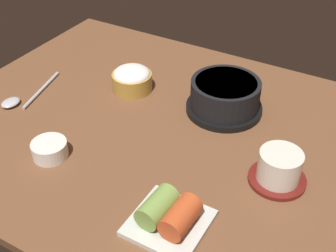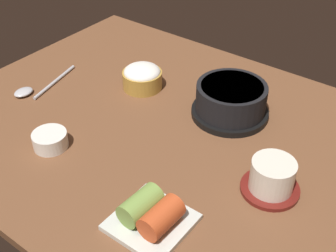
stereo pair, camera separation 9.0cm
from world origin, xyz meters
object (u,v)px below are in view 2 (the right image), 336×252
object	(u,v)px
stone_pot	(231,100)
tea_cup_with_saucer	(272,178)
side_bowl_near	(50,140)
spoon	(34,89)
rice_bowl	(142,77)
kimchi_plate	(151,215)

from	to	relation	value
stone_pot	tea_cup_with_saucer	world-z (taller)	stone_pot
side_bowl_near	spoon	world-z (taller)	side_bowl_near
rice_bowl	tea_cup_with_saucer	distance (cm)	42.58
side_bowl_near	spoon	bearing A→B (deg)	149.08
rice_bowl	side_bowl_near	bearing A→B (deg)	-90.83
stone_pot	tea_cup_with_saucer	bearing A→B (deg)	-41.74
stone_pot	tea_cup_with_saucer	xyz separation A→B (cm)	(17.77, -15.85, -0.71)
rice_bowl	kimchi_plate	distance (cm)	42.86
stone_pot	kimchi_plate	world-z (taller)	stone_pot
tea_cup_with_saucer	stone_pot	bearing A→B (deg)	138.26
kimchi_plate	spoon	world-z (taller)	kimchi_plate
kimchi_plate	spoon	bearing A→B (deg)	162.54
stone_pot	spoon	bearing A→B (deg)	-155.17
rice_bowl	side_bowl_near	size ratio (longest dim) A/B	1.36
rice_bowl	spoon	distance (cm)	26.09
stone_pot	spoon	distance (cm)	46.94
rice_bowl	side_bowl_near	world-z (taller)	rice_bowl
side_bowl_near	rice_bowl	bearing A→B (deg)	89.17
stone_pot	spoon	xyz separation A→B (cm)	(-42.50, -19.66, -3.23)
stone_pot	side_bowl_near	distance (cm)	38.95
tea_cup_with_saucer	spoon	bearing A→B (deg)	-176.38
tea_cup_with_saucer	side_bowl_near	xyz separation A→B (cm)	(-40.93, -15.39, -1.37)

